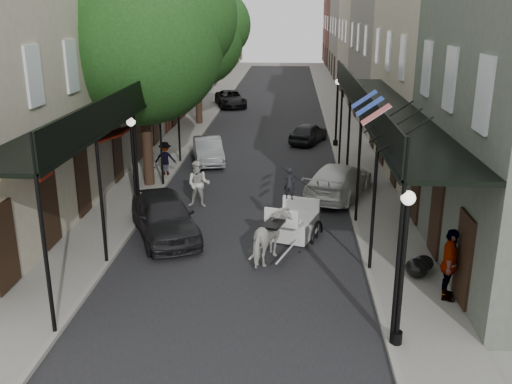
# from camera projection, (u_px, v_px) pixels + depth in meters

# --- Properties ---
(ground) EXTENTS (140.00, 140.00, 0.00)m
(ground) POSITION_uv_depth(u_px,v_px,m) (229.00, 300.00, 15.40)
(ground) COLOR gray
(ground) RESTS_ON ground
(road) EXTENTS (8.00, 90.00, 0.01)m
(road) POSITION_uv_depth(u_px,v_px,m) (265.00, 139.00, 34.38)
(road) COLOR black
(road) RESTS_ON ground
(sidewalk_left) EXTENTS (2.20, 90.00, 0.12)m
(sidewalk_left) POSITION_uv_depth(u_px,v_px,m) (183.00, 137.00, 34.66)
(sidewalk_left) COLOR gray
(sidewalk_left) RESTS_ON ground
(sidewalk_right) EXTENTS (2.20, 90.00, 0.12)m
(sidewalk_right) POSITION_uv_depth(u_px,v_px,m) (348.00, 139.00, 34.07)
(sidewalk_right) COLOR gray
(sidewalk_right) RESTS_ON ground
(building_row_left) EXTENTS (5.00, 80.00, 10.50)m
(building_row_left) POSITION_uv_depth(u_px,v_px,m) (157.00, 40.00, 42.77)
(building_row_left) COLOR #B8AE93
(building_row_left) RESTS_ON ground
(building_row_right) EXTENTS (5.00, 80.00, 10.50)m
(building_row_right) POSITION_uv_depth(u_px,v_px,m) (389.00, 40.00, 41.75)
(building_row_right) COLOR gray
(building_row_right) RESTS_ON ground
(gallery_left) EXTENTS (2.20, 18.05, 4.88)m
(gallery_left) POSITION_uv_depth(u_px,v_px,m) (119.00, 106.00, 21.06)
(gallery_left) COLOR black
(gallery_left) RESTS_ON sidewalk_left
(gallery_right) EXTENTS (2.20, 18.05, 4.88)m
(gallery_right) POSITION_uv_depth(u_px,v_px,m) (381.00, 109.00, 20.49)
(gallery_right) COLOR black
(gallery_right) RESTS_ON sidewalk_right
(tree_near) EXTENTS (7.31, 6.80, 9.63)m
(tree_near) POSITION_uv_depth(u_px,v_px,m) (152.00, 34.00, 23.31)
(tree_near) COLOR #382619
(tree_near) RESTS_ON sidewalk_left
(tree_far) EXTENTS (6.45, 6.00, 8.61)m
(tree_far) POSITION_uv_depth(u_px,v_px,m) (203.00, 35.00, 36.80)
(tree_far) COLOR #382619
(tree_far) RESTS_ON sidewalk_left
(lamppost_right_near) EXTENTS (0.32, 0.32, 3.71)m
(lamppost_right_near) POSITION_uv_depth(u_px,v_px,m) (402.00, 267.00, 12.62)
(lamppost_right_near) COLOR black
(lamppost_right_near) RESTS_ON sidewalk_right
(lamppost_left) EXTENTS (0.32, 0.32, 3.71)m
(lamppost_left) POSITION_uv_depth(u_px,v_px,m) (134.00, 166.00, 20.70)
(lamppost_left) COLOR black
(lamppost_left) RESTS_ON sidewalk_left
(lamppost_right_far) EXTENTS (0.32, 0.32, 3.71)m
(lamppost_right_far) POSITION_uv_depth(u_px,v_px,m) (337.00, 111.00, 31.61)
(lamppost_right_far) COLOR black
(lamppost_right_far) RESTS_ON sidewalk_right
(horse) EXTENTS (1.41, 2.05, 1.58)m
(horse) POSITION_uv_depth(u_px,v_px,m) (272.00, 237.00, 17.53)
(horse) COLOR beige
(horse) RESTS_ON ground
(carriage) EXTENTS (2.11, 2.63, 2.65)m
(carriage) POSITION_uv_depth(u_px,v_px,m) (297.00, 206.00, 19.64)
(carriage) COLOR black
(carriage) RESTS_ON ground
(pedestrian_walking) EXTENTS (0.95, 0.76, 1.87)m
(pedestrian_walking) POSITION_uv_depth(u_px,v_px,m) (199.00, 184.00, 22.34)
(pedestrian_walking) COLOR beige
(pedestrian_walking) RESTS_ON ground
(pedestrian_sidewalk_left) EXTENTS (1.04, 0.64, 1.55)m
(pedestrian_sidewalk_left) POSITION_uv_depth(u_px,v_px,m) (165.00, 158.00, 26.32)
(pedestrian_sidewalk_left) COLOR gray
(pedestrian_sidewalk_left) RESTS_ON sidewalk_left
(pedestrian_sidewalk_right) EXTENTS (0.80, 1.25, 1.98)m
(pedestrian_sidewalk_right) POSITION_uv_depth(u_px,v_px,m) (449.00, 265.00, 14.94)
(pedestrian_sidewalk_right) COLOR gray
(pedestrian_sidewalk_right) RESTS_ON sidewalk_right
(car_left_near) EXTENTS (3.48, 4.88, 1.54)m
(car_left_near) POSITION_uv_depth(u_px,v_px,m) (164.00, 216.00, 19.42)
(car_left_near) COLOR black
(car_left_near) RESTS_ON ground
(car_left_mid) EXTENTS (2.19, 4.06, 1.27)m
(car_left_mid) POSITION_uv_depth(u_px,v_px,m) (208.00, 150.00, 28.89)
(car_left_mid) COLOR gray
(car_left_mid) RESTS_ON ground
(car_left_far) EXTENTS (3.15, 4.97, 1.28)m
(car_left_far) POSITION_uv_depth(u_px,v_px,m) (231.00, 99.00, 45.23)
(car_left_far) COLOR black
(car_left_far) RESTS_ON ground
(car_right_near) EXTENTS (3.50, 5.14, 1.38)m
(car_right_near) POSITION_uv_depth(u_px,v_px,m) (339.00, 180.00, 23.66)
(car_right_near) COLOR silver
(car_right_near) RESTS_ON ground
(car_right_far) EXTENTS (2.59, 3.79, 1.20)m
(car_right_far) POSITION_uv_depth(u_px,v_px,m) (309.00, 133.00, 33.10)
(car_right_far) COLOR black
(car_right_far) RESTS_ON ground
(trash_bags) EXTENTS (0.92, 1.07, 0.56)m
(trash_bags) POSITION_uv_depth(u_px,v_px,m) (419.00, 266.00, 16.53)
(trash_bags) COLOR black
(trash_bags) RESTS_ON sidewalk_right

